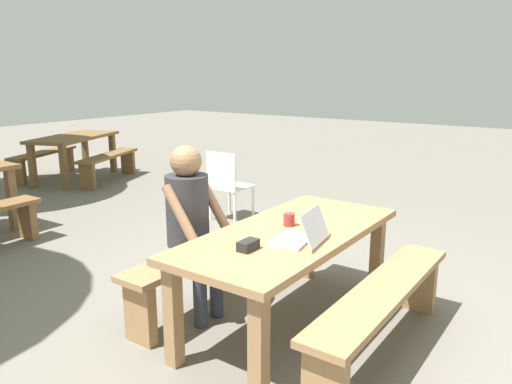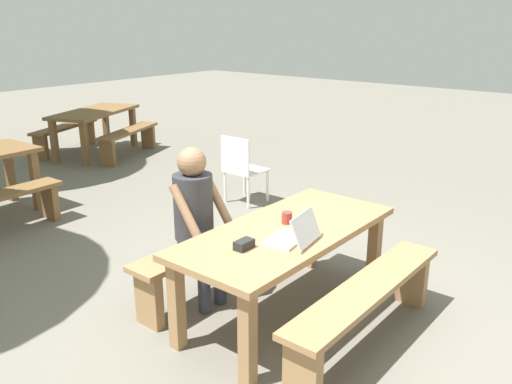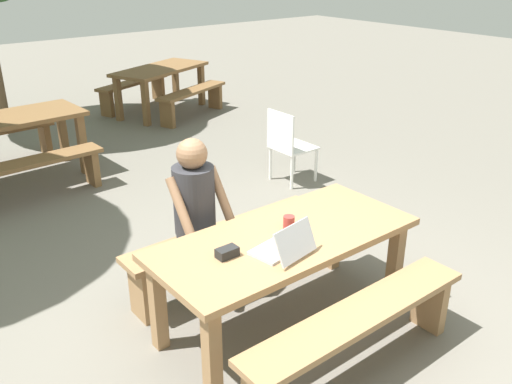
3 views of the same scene
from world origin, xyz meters
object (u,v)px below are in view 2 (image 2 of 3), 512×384
Objects in this scene: picnic_table_rear at (95,118)px; laptop at (294,235)px; picnic_table_front at (286,241)px; small_pouch at (244,244)px; plastic_chair at (242,168)px; coffee_mug at (287,218)px; person_seated at (197,213)px.

laptop is at bearing -133.85° from picnic_table_rear.
laptop reaches higher than picnic_table_front.
picnic_table_front is 0.50m from small_pouch.
plastic_chair is at bearing 40.93° from small_pouch.
coffee_mug is (0.57, 0.05, 0.01)m from small_pouch.
coffee_mug reaches higher than picnic_table_front.
person_seated is 2.49m from plastic_chair.
picnic_table_front is 2.69m from plastic_chair.
coffee_mug is (0.26, 0.25, -0.01)m from laptop.
picnic_table_front is 0.73m from person_seated.
plastic_chair is (2.09, 1.33, -0.31)m from person_seated.
laptop is at bearing -136.44° from coffee_mug.
small_pouch is 0.68m from person_seated.
small_pouch is 0.16× the size of plastic_chair.
small_pouch is 0.57m from coffee_mug.
small_pouch is at bearing 130.87° from plastic_chair.
small_pouch is 1.56× the size of coffee_mug.
picnic_table_front is at bearing -132.99° from picnic_table_rear.
laptop is (-0.17, -0.19, 0.16)m from picnic_table_front.
coffee_mug is at bearing -132.41° from picnic_table_rear.
person_seated is at bearing -138.25° from picnic_table_rear.
picnic_table_front is 1.45× the size of person_seated.
picnic_table_front is 0.30m from laptop.
person_seated is (-0.11, 0.84, -0.01)m from laptop.
picnic_table_rear is (2.66, 5.58, -0.12)m from small_pouch.
person_seated reaches higher than plastic_chair.
plastic_chair is (2.28, 1.98, -0.29)m from small_pouch.
person_seated is (-0.38, 0.59, 0.00)m from coffee_mug.
laptop reaches higher than small_pouch.
picnic_table_front is at bearing -1.12° from small_pouch.
laptop is at bearing 137.70° from plastic_chair.
coffee_mug is 0.70m from person_seated.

